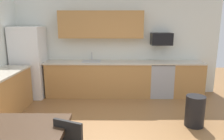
# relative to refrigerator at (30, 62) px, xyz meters

# --- Properties ---
(ground_plane) EXTENTS (12.00, 12.00, 0.00)m
(ground_plane) POSITION_rel_refrigerator_xyz_m (2.18, -2.22, -0.93)
(ground_plane) COLOR olive
(wall_back) EXTENTS (5.80, 0.10, 2.70)m
(wall_back) POSITION_rel_refrigerator_xyz_m (2.18, 0.43, 0.42)
(wall_back) COLOR silver
(wall_back) RESTS_ON ground
(cabinet_run_back) EXTENTS (2.74, 0.60, 0.90)m
(cabinet_run_back) POSITION_rel_refrigerator_xyz_m (1.80, 0.08, -0.48)
(cabinet_run_back) COLOR #AD7A42
(cabinet_run_back) RESTS_ON ground
(cabinet_run_back_right) EXTENTS (0.81, 0.60, 0.90)m
(cabinet_run_back_right) POSITION_rel_refrigerator_xyz_m (4.18, 0.08, -0.48)
(cabinet_run_back_right) COLOR #AD7A42
(cabinet_run_back_right) RESTS_ON ground
(countertop_back) EXTENTS (4.80, 0.64, 0.04)m
(countertop_back) POSITION_rel_refrigerator_xyz_m (2.18, 0.08, -0.01)
(countertop_back) COLOR beige
(countertop_back) RESTS_ON cabinet_run_back
(upper_cabinets_back) EXTENTS (2.20, 0.34, 0.70)m
(upper_cabinets_back) POSITION_rel_refrigerator_xyz_m (1.88, 0.21, 0.97)
(upper_cabinets_back) COLOR #AD7A42
(refrigerator) EXTENTS (0.76, 0.70, 1.85)m
(refrigerator) POSITION_rel_refrigerator_xyz_m (0.00, 0.00, 0.00)
(refrigerator) COLOR white
(refrigerator) RESTS_ON ground
(oven_range) EXTENTS (0.60, 0.60, 0.91)m
(oven_range) POSITION_rel_refrigerator_xyz_m (3.47, 0.08, -0.47)
(oven_range) COLOR #999BA0
(oven_range) RESTS_ON ground
(microwave) EXTENTS (0.54, 0.36, 0.32)m
(microwave) POSITION_rel_refrigerator_xyz_m (3.47, 0.18, 0.60)
(microwave) COLOR black
(sink_basin) EXTENTS (0.48, 0.40, 0.14)m
(sink_basin) POSITION_rel_refrigerator_xyz_m (1.62, 0.08, -0.05)
(sink_basin) COLOR #A5A8AD
(sink_basin) RESTS_ON countertop_back
(sink_faucet) EXTENTS (0.02, 0.02, 0.24)m
(sink_faucet) POSITION_rel_refrigerator_xyz_m (1.62, 0.26, 0.11)
(sink_faucet) COLOR #B2B5BA
(sink_faucet) RESTS_ON countertop_back
(dining_table) EXTENTS (1.40, 0.90, 0.76)m
(dining_table) POSITION_rel_refrigerator_xyz_m (0.95, -3.27, -0.23)
(dining_table) COLOR #422D1E
(dining_table) RESTS_ON ground
(trash_bin) EXTENTS (0.36, 0.36, 0.60)m
(trash_bin) POSITION_rel_refrigerator_xyz_m (3.77, -1.67, -0.63)
(trash_bin) COLOR black
(trash_bin) RESTS_ON ground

